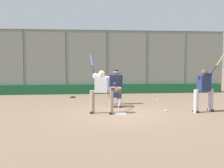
{
  "coord_description": "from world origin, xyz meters",
  "views": [
    {
      "loc": [
        1.31,
        9.77,
        1.91
      ],
      "look_at": [
        0.21,
        -1.0,
        1.05
      ],
      "focal_mm": 42.0,
      "sensor_mm": 36.0,
      "label": 1
    }
  ],
  "objects_px": {
    "batter_on_deck": "(204,89)",
    "spare_bat_near_backstop": "(157,99)",
    "catcher_behind_plate": "(115,94)",
    "fielding_glove_on_dirt": "(73,97)",
    "batter_at_plate": "(101,90)",
    "umpire_home": "(116,86)",
    "baseball_loose": "(166,111)"
  },
  "relations": [
    {
      "from": "spare_bat_near_backstop",
      "to": "fielding_glove_on_dirt",
      "type": "xyz_separation_m",
      "value": [
        4.48,
        -1.2,
        0.02
      ]
    },
    {
      "from": "umpire_home",
      "to": "fielding_glove_on_dirt",
      "type": "bearing_deg",
      "value": -51.27
    },
    {
      "from": "catcher_behind_plate",
      "to": "baseball_loose",
      "type": "bearing_deg",
      "value": 144.74
    },
    {
      "from": "batter_at_plate",
      "to": "umpire_home",
      "type": "height_order",
      "value": "batter_at_plate"
    },
    {
      "from": "fielding_glove_on_dirt",
      "to": "umpire_home",
      "type": "bearing_deg",
      "value": 129.58
    },
    {
      "from": "umpire_home",
      "to": "batter_on_deck",
      "type": "xyz_separation_m",
      "value": [
        -3.23,
        2.23,
        0.04
      ]
    },
    {
      "from": "batter_at_plate",
      "to": "fielding_glove_on_dirt",
      "type": "relative_size",
      "value": 7.51
    },
    {
      "from": "fielding_glove_on_dirt",
      "to": "baseball_loose",
      "type": "height_order",
      "value": "fielding_glove_on_dirt"
    },
    {
      "from": "spare_bat_near_backstop",
      "to": "baseball_loose",
      "type": "distance_m",
      "value": 3.42
    },
    {
      "from": "catcher_behind_plate",
      "to": "spare_bat_near_backstop",
      "type": "relative_size",
      "value": 1.36
    },
    {
      "from": "catcher_behind_plate",
      "to": "fielding_glove_on_dirt",
      "type": "distance_m",
      "value": 3.86
    },
    {
      "from": "batter_at_plate",
      "to": "baseball_loose",
      "type": "xyz_separation_m",
      "value": [
        -2.56,
        -0.16,
        -0.86
      ]
    },
    {
      "from": "fielding_glove_on_dirt",
      "to": "baseball_loose",
      "type": "distance_m",
      "value": 5.99
    },
    {
      "from": "batter_at_plate",
      "to": "umpire_home",
      "type": "bearing_deg",
      "value": -92.53
    },
    {
      "from": "umpire_home",
      "to": "batter_on_deck",
      "type": "height_order",
      "value": "batter_on_deck"
    },
    {
      "from": "baseball_loose",
      "to": "spare_bat_near_backstop",
      "type": "bearing_deg",
      "value": -100.23
    },
    {
      "from": "batter_at_plate",
      "to": "umpire_home",
      "type": "xyz_separation_m",
      "value": [
        -0.8,
        -2.18,
        -0.02
      ]
    },
    {
      "from": "umpire_home",
      "to": "spare_bat_near_backstop",
      "type": "xyz_separation_m",
      "value": [
        -2.37,
        -1.35,
        -0.84
      ]
    },
    {
      "from": "baseball_loose",
      "to": "fielding_glove_on_dirt",
      "type": "bearing_deg",
      "value": -49.71
    },
    {
      "from": "fielding_glove_on_dirt",
      "to": "batter_on_deck",
      "type": "bearing_deg",
      "value": 138.16
    },
    {
      "from": "catcher_behind_plate",
      "to": "umpire_home",
      "type": "relative_size",
      "value": 0.67
    },
    {
      "from": "batter_on_deck",
      "to": "spare_bat_near_backstop",
      "type": "xyz_separation_m",
      "value": [
        0.85,
        -3.58,
        -0.88
      ]
    },
    {
      "from": "batter_on_deck",
      "to": "baseball_loose",
      "type": "xyz_separation_m",
      "value": [
        1.46,
        -0.21,
        -0.87
      ]
    },
    {
      "from": "batter_at_plate",
      "to": "batter_on_deck",
      "type": "bearing_deg",
      "value": -163.09
    },
    {
      "from": "catcher_behind_plate",
      "to": "fielding_glove_on_dirt",
      "type": "relative_size",
      "value": 3.67
    },
    {
      "from": "batter_on_deck",
      "to": "baseball_loose",
      "type": "distance_m",
      "value": 1.72
    },
    {
      "from": "spare_bat_near_backstop",
      "to": "baseball_loose",
      "type": "bearing_deg",
      "value": -0.9
    },
    {
      "from": "fielding_glove_on_dirt",
      "to": "batter_at_plate",
      "type": "bearing_deg",
      "value": 105.46
    },
    {
      "from": "umpire_home",
      "to": "fielding_glove_on_dirt",
      "type": "relative_size",
      "value": 5.5
    },
    {
      "from": "spare_bat_near_backstop",
      "to": "baseball_loose",
      "type": "xyz_separation_m",
      "value": [
        0.61,
        3.37,
        0.0
      ]
    },
    {
      "from": "batter_at_plate",
      "to": "batter_on_deck",
      "type": "relative_size",
      "value": 0.98
    },
    {
      "from": "batter_at_plate",
      "to": "batter_on_deck",
      "type": "height_order",
      "value": "batter_on_deck"
    }
  ]
}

